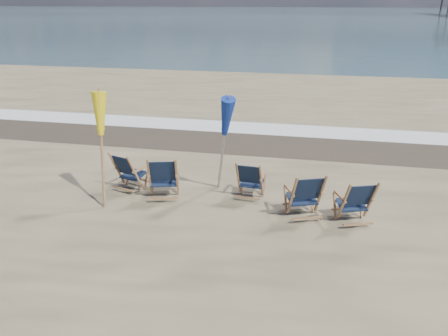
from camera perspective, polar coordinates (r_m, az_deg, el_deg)
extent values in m
plane|color=#3C5863|center=(133.77, 11.63, 19.06)|extent=(400.00, 400.00, 0.00)
cube|color=silver|center=(14.66, 4.86, 5.18)|extent=(200.00, 1.40, 0.01)
cube|color=#42362A|center=(13.23, 4.05, 3.43)|extent=(200.00, 2.60, 0.00)
cylinder|color=#966943|center=(9.06, -15.68, 2.04)|extent=(0.06, 0.06, 2.35)
cone|color=yellow|center=(8.87, -16.13, 6.32)|extent=(0.30, 0.30, 0.85)
cylinder|color=#A5A5AD|center=(9.27, -0.18, 3.24)|extent=(0.06, 0.06, 2.34)
cone|color=navy|center=(9.08, -0.19, 7.42)|extent=(0.30, 0.30, 0.85)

